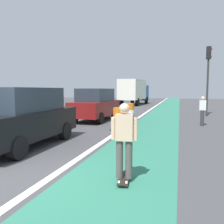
% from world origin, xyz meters
% --- Properties ---
extents(ground_plane, '(100.00, 100.00, 0.00)m').
position_xyz_m(ground_plane, '(0.00, 0.00, 0.00)').
color(ground_plane, '#424244').
extents(bike_lane_strip, '(2.50, 80.00, 0.01)m').
position_xyz_m(bike_lane_strip, '(2.40, 12.00, 0.00)').
color(bike_lane_strip, '#2D755B').
rests_on(bike_lane_strip, ground).
extents(lane_divider_stripe, '(0.20, 80.00, 0.01)m').
position_xyz_m(lane_divider_stripe, '(0.90, 12.00, 0.01)').
color(lane_divider_stripe, silver).
rests_on(lane_divider_stripe, ground).
extents(skateboarder_on_lane, '(0.57, 0.82, 1.69)m').
position_xyz_m(skateboarder_on_lane, '(2.54, 0.38, 0.91)').
color(skateboarder_on_lane, black).
rests_on(skateboarder_on_lane, ground).
extents(parked_suv_nearest, '(1.93, 4.60, 2.04)m').
position_xyz_m(parked_suv_nearest, '(-1.54, 2.50, 1.04)').
color(parked_suv_nearest, black).
rests_on(parked_suv_nearest, ground).
extents(parked_suv_second, '(2.04, 4.66, 2.04)m').
position_xyz_m(parked_suv_second, '(-1.53, 9.78, 1.04)').
color(parked_suv_second, maroon).
rests_on(parked_suv_second, ground).
extents(traffic_barrel_front, '(0.73, 0.73, 1.09)m').
position_xyz_m(traffic_barrel_front, '(0.79, 6.71, 0.53)').
color(traffic_barrel_front, orange).
rests_on(traffic_barrel_front, ground).
extents(traffic_barrel_mid, '(0.73, 0.73, 1.09)m').
position_xyz_m(traffic_barrel_mid, '(0.56, 10.43, 0.53)').
color(traffic_barrel_mid, orange).
rests_on(traffic_barrel_mid, ground).
extents(delivery_truck_down_block, '(2.87, 7.75, 3.23)m').
position_xyz_m(delivery_truck_down_block, '(-2.11, 26.12, 1.85)').
color(delivery_truck_down_block, silver).
rests_on(delivery_truck_down_block, ground).
extents(traffic_light_corner, '(0.41, 0.32, 5.10)m').
position_xyz_m(traffic_light_corner, '(5.61, 14.29, 3.50)').
color(traffic_light_corner, '#2D2D2D').
rests_on(traffic_light_corner, ground).
extents(pedestrian_crossing, '(0.34, 0.20, 1.61)m').
position_xyz_m(pedestrian_crossing, '(4.86, 9.15, 0.86)').
color(pedestrian_crossing, '#33333D').
rests_on(pedestrian_crossing, ground).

